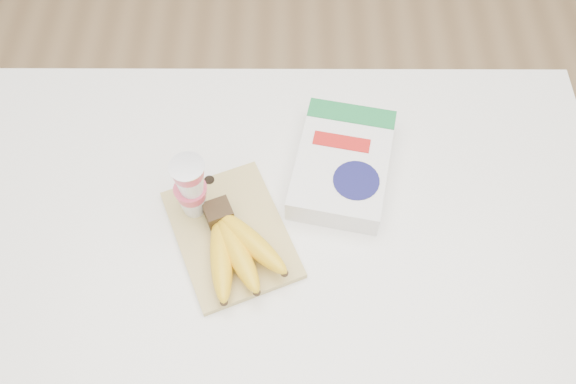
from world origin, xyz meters
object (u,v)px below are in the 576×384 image
at_px(table, 273,335).
at_px(cutting_board, 231,234).
at_px(yogurt_stack, 191,187).
at_px(bananas, 235,248).
at_px(cereal_box, 343,164).

relative_size(table, cutting_board, 4.93).
bearing_deg(yogurt_stack, table, -26.17).
height_order(cutting_board, bananas, bananas).
height_order(bananas, cereal_box, bananas).
bearing_deg(table, cereal_box, 48.20).
xyz_separation_m(yogurt_stack, cereal_box, (0.28, 0.09, -0.06)).
bearing_deg(cutting_board, cereal_box, 11.68).
distance_m(bananas, yogurt_stack, 0.14).
height_order(table, cereal_box, cereal_box).
xyz_separation_m(table, cereal_box, (0.14, 0.16, 0.52)).
xyz_separation_m(cutting_board, cereal_box, (0.21, 0.14, 0.02)).
distance_m(table, cereal_box, 0.56).
bearing_deg(cutting_board, yogurt_stack, 121.86).
relative_size(bananas, cereal_box, 0.74).
xyz_separation_m(table, bananas, (-0.06, -0.03, 0.53)).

